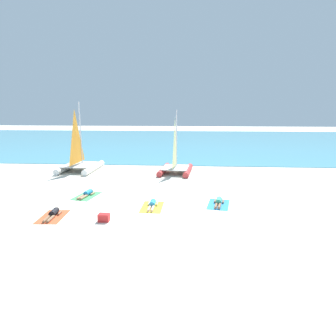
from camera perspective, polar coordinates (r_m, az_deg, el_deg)
name	(u,v)px	position (r m, az deg, el deg)	size (l,w,h in m)	color
ground_plane	(172,172)	(24.34, 0.74, -0.69)	(120.00, 120.00, 0.00)	silver
ocean_water	(180,141)	(46.46, 2.38, 5.20)	(120.00, 40.00, 0.05)	#4C9EB7
sailboat_white	(80,161)	(25.63, -16.64, 1.36)	(2.86, 4.38, 5.64)	white
sailboat_red	(175,164)	(23.68, 1.45, 0.80)	(2.78, 4.03, 4.98)	#CC3838
towel_leftmost	(53,217)	(15.49, -21.30, -8.72)	(1.10, 1.90, 0.01)	#EA5933
sunbather_leftmost	(53,214)	(15.50, -21.25, -8.20)	(0.57, 1.57, 0.30)	black
towel_center_left	(87,196)	(18.34, -15.41, -5.20)	(1.10, 1.90, 0.01)	#4CB266
sunbather_center_left	(87,194)	(18.36, -15.32, -4.77)	(0.67, 1.56, 0.30)	#268CCC
towel_center_right	(152,207)	(15.80, -3.08, -7.51)	(1.10, 1.90, 0.01)	yellow
sunbather_center_right	(152,204)	(15.83, -3.05, -7.00)	(0.55, 1.56, 0.30)	#268CCC
towel_rightmost	(218,204)	(16.41, 9.68, -6.93)	(1.10, 1.90, 0.01)	#338CD8
sunbather_rightmost	(219,202)	(16.44, 9.71, -6.44)	(0.68, 1.56, 0.30)	#3FB28C
cooler_box	(104,218)	(14.17, -12.23, -9.31)	(0.50, 0.36, 0.36)	red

